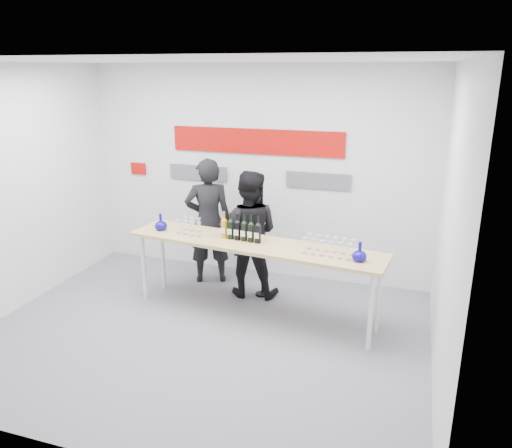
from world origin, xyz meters
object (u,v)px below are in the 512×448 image
Objects in this scene: presenter_right at (248,234)px; presenter_left at (208,221)px; tasting_table at (253,248)px; mic_stand at (262,263)px.

presenter_left is at bearing -28.83° from presenter_right.
tasting_table is at bearing 114.59° from presenter_left.
presenter_left is 0.99m from mic_stand.
presenter_right reaches higher than mic_stand.
presenter_left is 1.17× the size of mic_stand.
presenter_right is (0.68, -0.25, -0.04)m from presenter_left.
presenter_right is 0.43m from mic_stand.
tasting_table is 1.81× the size of presenter_left.
presenter_right is at bearing 135.42° from presenter_left.
tasting_table is 0.62m from presenter_right.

